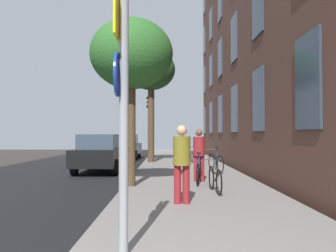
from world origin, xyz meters
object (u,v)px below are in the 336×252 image
object	(u,v)px
bicycle_3	(194,156)
bicycle_2	(216,162)
pedestrian_0	(182,159)
tree_far	(151,71)
traffic_light	(151,115)
pedestrian_1	(199,152)
tree_near	(132,55)
bicycle_0	(215,178)
bicycle_1	(199,171)
car_1	(124,146)
sign_post	(122,92)
car_0	(101,153)
pedestrian_2	(182,147)

from	to	relation	value
bicycle_3	bicycle_2	bearing A→B (deg)	-82.43
pedestrian_0	tree_far	bearing A→B (deg)	95.81
traffic_light	bicycle_2	world-z (taller)	traffic_light
pedestrian_1	tree_near	bearing A→B (deg)	-155.92
bicycle_0	bicycle_3	size ratio (longest dim) A/B	0.99
bicycle_1	car_1	distance (m)	12.76
bicycle_0	bicycle_1	size ratio (longest dim) A/B	0.94
tree_near	pedestrian_1	xyz separation A→B (m)	(2.07, 0.93, -2.89)
sign_post	tree_far	distance (m)	14.98
traffic_light	pedestrian_1	distance (m)	10.38
sign_post	bicycle_2	world-z (taller)	sign_post
traffic_light	tree_far	distance (m)	3.12
bicycle_3	pedestrian_1	world-z (taller)	pedestrian_1
bicycle_0	car_0	xyz separation A→B (m)	(-4.10, 5.91, 0.36)
pedestrian_0	car_1	size ratio (longest dim) A/B	0.41
bicycle_0	bicycle_3	distance (m)	9.12
bicycle_3	sign_post	bearing A→B (deg)	-98.22
pedestrian_2	car_1	distance (m)	7.20
tree_far	bicycle_0	bearing A→B (deg)	-78.08
tree_near	bicycle_3	xyz separation A→B (m)	(2.46, 8.01, -3.49)
traffic_light	pedestrian_2	world-z (taller)	traffic_light
traffic_light	car_1	distance (m)	3.14
bicycle_1	bicycle_2	bearing A→B (deg)	73.60
bicycle_2	pedestrian_2	size ratio (longest dim) A/B	1.08
traffic_light	bicycle_1	bearing A→B (deg)	-79.49
bicycle_2	pedestrian_0	bearing A→B (deg)	-104.51
tree_near	pedestrian_1	world-z (taller)	tree_near
sign_post	pedestrian_0	distance (m)	3.47
tree_near	bicycle_2	world-z (taller)	tree_near
sign_post	pedestrian_2	world-z (taller)	sign_post
tree_far	bicycle_0	size ratio (longest dim) A/B	3.92
tree_far	bicycle_0	world-z (taller)	tree_far
traffic_light	pedestrian_2	bearing A→B (deg)	-70.05
bicycle_2	pedestrian_2	xyz separation A→B (m)	(-1.26, 2.53, 0.52)
tree_far	car_1	xyz separation A→B (m)	(-1.93, 3.73, -4.27)
pedestrian_2	sign_post	bearing A→B (deg)	-96.13
pedestrian_2	tree_far	bearing A→B (deg)	121.63
pedestrian_2	car_1	size ratio (longest dim) A/B	0.38
sign_post	bicycle_3	world-z (taller)	sign_post
car_1	sign_post	bearing A→B (deg)	-83.18
pedestrian_0	car_1	xyz separation A→B (m)	(-3.10, 15.24, -0.25)
bicycle_3	car_0	xyz separation A→B (m)	(-4.26, -3.22, 0.36)
sign_post	tree_near	bearing A→B (deg)	94.55
tree_far	bicycle_1	xyz separation A→B (m)	(1.84, -8.45, -4.62)
traffic_light	tree_far	size ratio (longest dim) A/B	0.63
bicycle_3	pedestrian_2	distance (m)	1.91
pedestrian_0	car_0	bearing A→B (deg)	113.05
pedestrian_1	car_1	size ratio (longest dim) A/B	0.41
tree_near	bicycle_0	bearing A→B (deg)	-25.79
bicycle_3	pedestrian_0	bearing A→B (deg)	-95.89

